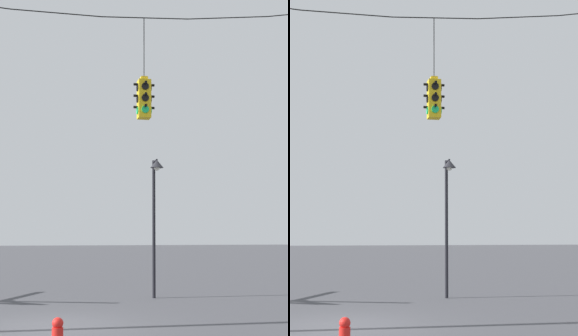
% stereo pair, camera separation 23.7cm
% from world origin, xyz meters
% --- Properties ---
extents(ground_plane, '(200.00, 200.00, 0.00)m').
position_xyz_m(ground_plane, '(0.00, 0.00, 0.00)').
color(ground_plane, '#424247').
extents(span_wire, '(17.13, 0.03, 0.90)m').
position_xyz_m(span_wire, '(-0.00, -0.29, 8.58)').
color(span_wire, black).
extents(traffic_light_over_intersection, '(0.58, 0.58, 2.86)m').
position_xyz_m(traffic_light_over_intersection, '(2.40, -0.29, 6.05)').
color(traffic_light_over_intersection, yellow).
extents(street_lamp, '(0.50, 0.85, 5.16)m').
position_xyz_m(street_lamp, '(3.91, 5.02, 3.85)').
color(street_lamp, black).
rests_on(street_lamp, ground_plane).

